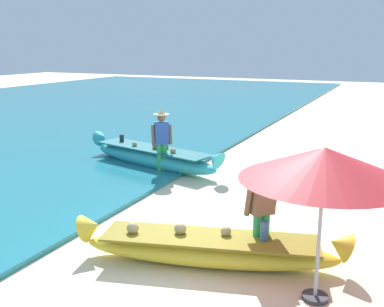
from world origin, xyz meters
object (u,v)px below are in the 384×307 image
at_px(boat_cyan_midground, 153,157).
at_px(person_tourist_customer, 262,208).
at_px(patio_umbrella_large, 324,164).
at_px(boat_yellow_foreground, 209,249).
at_px(person_vendor_hatted, 162,137).

relative_size(boat_cyan_midground, person_tourist_customer, 2.94).
bearing_deg(patio_umbrella_large, boat_yellow_foreground, 168.75).
bearing_deg(boat_cyan_midground, patio_umbrella_large, -42.89).
height_order(boat_cyan_midground, patio_umbrella_large, patio_umbrella_large).
distance_m(person_vendor_hatted, person_tourist_customer, 5.50).
distance_m(boat_yellow_foreground, boat_cyan_midground, 6.02).
bearing_deg(patio_umbrella_large, person_tourist_customer, 142.82).
xyz_separation_m(boat_yellow_foreground, patio_umbrella_large, (1.73, -0.34, 1.66)).
bearing_deg(person_tourist_customer, boat_yellow_foreground, -149.45).
bearing_deg(patio_umbrella_large, boat_cyan_midground, 137.11).
relative_size(boat_yellow_foreground, patio_umbrella_large, 1.98).
distance_m(boat_yellow_foreground, patio_umbrella_large, 2.42).
relative_size(person_vendor_hatted, person_tourist_customer, 1.09).
xyz_separation_m(boat_yellow_foreground, person_vendor_hatted, (-3.19, 4.29, 0.76)).
height_order(boat_cyan_midground, person_tourist_customer, person_tourist_customer).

